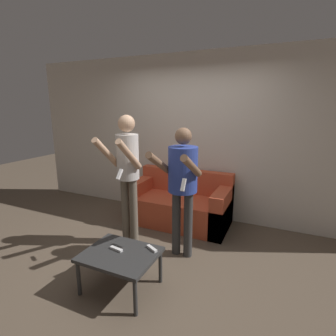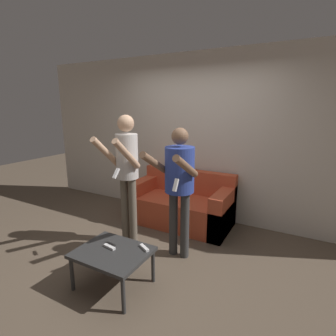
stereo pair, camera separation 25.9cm
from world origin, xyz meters
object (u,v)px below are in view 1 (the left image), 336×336
at_px(coffee_table, 120,257).
at_px(remote_far, 152,248).
at_px(person_standing_left, 127,167).
at_px(person_standing_right, 182,178).
at_px(couch, 180,205).
at_px(remote_near, 116,249).

relative_size(coffee_table, remote_far, 4.96).
relative_size(person_standing_left, coffee_table, 2.37).
bearing_deg(remote_far, person_standing_right, 83.58).
height_order(couch, coffee_table, couch).
height_order(person_standing_left, person_standing_right, person_standing_left).
relative_size(person_standing_left, remote_far, 11.77).
xyz_separation_m(person_standing_left, remote_near, (0.37, -0.82, -0.67)).
distance_m(couch, person_standing_right, 1.22).
height_order(person_standing_right, coffee_table, person_standing_right).
relative_size(remote_near, remote_far, 1.03).
relative_size(person_standing_left, remote_near, 11.44).
bearing_deg(coffee_table, remote_near, 155.44).
relative_size(couch, remote_near, 10.36).
height_order(remote_near, remote_far, same).
height_order(couch, remote_far, couch).
bearing_deg(person_standing_left, person_standing_right, 0.05).
height_order(couch, person_standing_right, person_standing_right).
distance_m(coffee_table, remote_far, 0.33).
bearing_deg(person_standing_right, couch, 113.33).
xyz_separation_m(couch, coffee_table, (0.05, -1.75, 0.07)).
xyz_separation_m(couch, person_standing_left, (-0.39, -0.90, 0.79)).
bearing_deg(couch, remote_near, -90.57).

